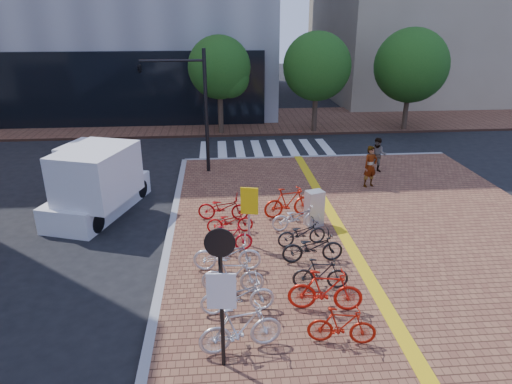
{
  "coord_description": "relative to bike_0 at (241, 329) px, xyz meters",
  "views": [
    {
      "loc": [
        -2.25,
        -11.01,
        7.34
      ],
      "look_at": [
        -0.93,
        4.18,
        1.3
      ],
      "focal_mm": 32.0,
      "sensor_mm": 36.0,
      "label": 1
    }
  ],
  "objects": [
    {
      "name": "street_trees",
      "position": [
        6.9,
        20.1,
        3.37
      ],
      "size": [
        16.2,
        4.6,
        6.35
      ],
      "color": "#38281E",
      "rests_on": "far_sidewalk"
    },
    {
      "name": "box_truck",
      "position": [
        -5.12,
        8.51,
        0.58
      ],
      "size": [
        3.49,
        5.2,
        2.78
      ],
      "color": "white",
      "rests_on": "ground"
    },
    {
      "name": "bike_1",
      "position": [
        -0.0,
        1.41,
        -0.08
      ],
      "size": [
        1.95,
        0.82,
        1.0
      ],
      "primitive_type": "imported",
      "rotation": [
        0.0,
        0.0,
        1.65
      ],
      "color": "silver",
      "rests_on": "sidewalk"
    },
    {
      "name": "bike_13",
      "position": [
        2.19,
        7.13,
        -0.0
      ],
      "size": [
        1.99,
        0.92,
        1.15
      ],
      "primitive_type": "imported",
      "rotation": [
        0.0,
        0.0,
        1.77
      ],
      "color": "red",
      "rests_on": "sidewalk"
    },
    {
      "name": "bike_8",
      "position": [
        2.23,
        1.32,
        -0.0
      ],
      "size": [
        1.98,
        0.84,
        1.15
      ],
      "primitive_type": "imported",
      "rotation": [
        0.0,
        0.0,
        1.41
      ],
      "color": "red",
      "rests_on": "sidewalk"
    },
    {
      "name": "bike_5",
      "position": [
        -0.04,
        6.0,
        -0.16
      ],
      "size": [
        1.64,
        0.64,
        0.85
      ],
      "primitive_type": "imported",
      "rotation": [
        0.0,
        0.0,
        1.62
      ],
      "color": "#B90D0E",
      "rests_on": "sidewalk"
    },
    {
      "name": "yellow_sign",
      "position": [
        0.55,
        4.91,
        0.85
      ],
      "size": [
        0.56,
        0.2,
        2.07
      ],
      "color": "#B7B7BC",
      "rests_on": "sidewalk"
    },
    {
      "name": "bike_6",
      "position": [
        -0.26,
        7.05,
        -0.09
      ],
      "size": [
        1.94,
        0.9,
        0.98
      ],
      "primitive_type": "imported",
      "rotation": [
        0.0,
        0.0,
        1.43
      ],
      "color": "#A20B0C",
      "rests_on": "sidewalk"
    },
    {
      "name": "bike_0",
      "position": [
        0.0,
        0.0,
        0.0
      ],
      "size": [
        2.0,
        0.9,
        1.16
      ],
      "primitive_type": "imported",
      "rotation": [
        0.0,
        0.0,
        1.76
      ],
      "color": "silver",
      "rests_on": "sidewalk"
    },
    {
      "name": "bike_7",
      "position": [
        2.33,
        0.03,
        -0.1
      ],
      "size": [
        1.64,
        0.73,
        0.95
      ],
      "primitive_type": "imported",
      "rotation": [
        0.0,
        0.0,
        1.39
      ],
      "color": "#AF1B0C",
      "rests_on": "sidewalk"
    },
    {
      "name": "far_sidewalk",
      "position": [
        1.86,
        23.64,
        -0.65
      ],
      "size": [
        70.0,
        8.0,
        0.15
      ],
      "primitive_type": "cube",
      "color": "brown",
      "rests_on": "ground"
    },
    {
      "name": "bike_9",
      "position": [
        2.33,
        2.29,
        -0.11
      ],
      "size": [
        1.59,
        0.58,
        0.93
      ],
      "primitive_type": "imported",
      "rotation": [
        0.0,
        0.0,
        1.48
      ],
      "color": "black",
      "rests_on": "sidewalk"
    },
    {
      "name": "bike_4",
      "position": [
        -0.12,
        4.61,
        -0.12
      ],
      "size": [
        1.58,
        0.62,
        0.92
      ],
      "primitive_type": "imported",
      "rotation": [
        0.0,
        0.0,
        1.69
      ],
      "color": "red",
      "rests_on": "sidewalk"
    },
    {
      "name": "bike_10",
      "position": [
        2.41,
        3.77,
        -0.08
      ],
      "size": [
        1.91,
        0.72,
        0.99
      ],
      "primitive_type": "imported",
      "rotation": [
        0.0,
        0.0,
        1.6
      ],
      "color": "black",
      "rests_on": "sidewalk"
    },
    {
      "name": "crosswalk",
      "position": [
        2.36,
        16.64,
        -0.72
      ],
      "size": [
        7.5,
        4.0,
        0.01
      ],
      "color": "silver",
      "rests_on": "ground"
    },
    {
      "name": "utility_box",
      "position": [
        2.98,
        6.3,
        0.08
      ],
      "size": [
        0.71,
        0.61,
        1.31
      ],
      "primitive_type": "cube",
      "rotation": [
        0.0,
        0.0,
        0.34
      ],
      "color": "silver",
      "rests_on": "sidewalk"
    },
    {
      "name": "notice_sign",
      "position": [
        -0.41,
        -0.48,
        1.53
      ],
      "size": [
        0.62,
        0.16,
        3.34
      ],
      "color": "black",
      "rests_on": "sidewalk"
    },
    {
      "name": "kerb_north",
      "position": [
        4.86,
        14.64,
        -0.65
      ],
      "size": [
        14.0,
        0.25,
        0.15
      ],
      "primitive_type": "cube",
      "color": "gray",
      "rests_on": "ground"
    },
    {
      "name": "traffic_light_pole",
      "position": [
        -2.18,
        12.72,
        3.36
      ],
      "size": [
        3.06,
        1.18,
        5.7
      ],
      "color": "black",
      "rests_on": "sidewalk"
    },
    {
      "name": "bike_2",
      "position": [
        -0.09,
        2.31,
        -0.06
      ],
      "size": [
        1.76,
        0.66,
        1.03
      ],
      "primitive_type": "imported",
      "rotation": [
        0.0,
        0.0,
        1.47
      ],
      "color": "#B3B3B8",
      "rests_on": "sidewalk"
    },
    {
      "name": "bike_11",
      "position": [
        2.27,
        4.86,
        -0.14
      ],
      "size": [
        1.75,
        0.9,
        0.87
      ],
      "primitive_type": "imported",
      "rotation": [
        0.0,
        0.0,
        1.77
      ],
      "color": "black",
      "rests_on": "sidewalk"
    },
    {
      "name": "pedestrian_a",
      "position": [
        6.21,
        9.99,
        0.33
      ],
      "size": [
        0.77,
        0.63,
        1.83
      ],
      "primitive_type": "imported",
      "rotation": [
        0.0,
        0.0,
        0.33
      ],
      "color": "gray",
      "rests_on": "sidewalk"
    },
    {
      "name": "pedestrian_b",
      "position": [
        7.21,
        11.9,
        0.25
      ],
      "size": [
        0.98,
        0.88,
        1.66
      ],
      "primitive_type": "imported",
      "rotation": [
        0.0,
        0.0,
        -0.38
      ],
      "color": "#4D5461",
      "rests_on": "sidewalk"
    },
    {
      "name": "ground",
      "position": [
        1.86,
        2.64,
        -0.73
      ],
      "size": [
        120.0,
        120.0,
        0.0
      ],
      "primitive_type": "plane",
      "color": "black",
      "rests_on": "ground"
    },
    {
      "name": "bike_3",
      "position": [
        -0.21,
        3.5,
        -0.05
      ],
      "size": [
        2.05,
        0.81,
        1.06
      ],
      "primitive_type": "imported",
      "rotation": [
        0.0,
        0.0,
        1.51
      ],
      "color": "silver",
      "rests_on": "sidewalk"
    },
    {
      "name": "bike_12",
      "position": [
        2.29,
        6.02,
        -0.11
      ],
      "size": [
        1.87,
        0.9,
        0.94
      ],
      "primitive_type": "imported",
      "rotation": [
        0.0,
        0.0,
        1.73
      ],
      "color": "silver",
      "rests_on": "sidewalk"
    }
  ]
}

